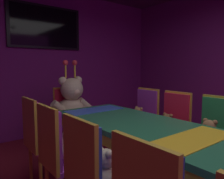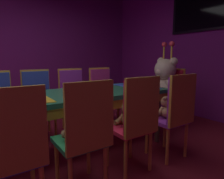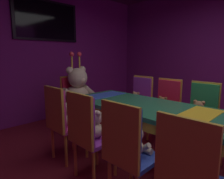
{
  "view_description": "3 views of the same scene",
  "coord_description": "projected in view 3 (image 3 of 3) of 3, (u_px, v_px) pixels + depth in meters",
  "views": [
    {
      "loc": [
        -1.57,
        -0.94,
        1.31
      ],
      "look_at": [
        0.22,
        1.37,
        1.01
      ],
      "focal_mm": 35.02,
      "sensor_mm": 36.0,
      "label": 1
    },
    {
      "loc": [
        2.2,
        -0.43,
        1.15
      ],
      "look_at": [
        0.09,
        0.99,
        0.75
      ],
      "focal_mm": 31.71,
      "sensor_mm": 36.0,
      "label": 2
    },
    {
      "loc": [
        -2.04,
        -0.76,
        1.36
      ],
      "look_at": [
        -0.14,
        1.12,
        0.9
      ],
      "focal_mm": 31.63,
      "sensor_mm": 36.0,
      "label": 3
    }
  ],
  "objects": [
    {
      "name": "teddy_right_4",
      "position": [
        162.0,
        106.0,
        3.11
      ],
      "size": [
        0.21,
        0.28,
        0.26
      ],
      "rotation": [
        0.0,
        0.0,
        3.14
      ],
      "color": "brown",
      "rests_on": "chair_right_4"
    },
    {
      "name": "teddy_left_5",
      "position": [
        70.0,
        116.0,
        2.58
      ],
      "size": [
        0.24,
        0.31,
        0.29
      ],
      "color": "beige",
      "rests_on": "chair_left_5"
    },
    {
      "name": "chair_left_4",
      "position": [
        86.0,
        129.0,
        2.08
      ],
      "size": [
        0.42,
        0.41,
        0.98
      ],
      "color": "purple",
      "rests_on": "ground_plane"
    },
    {
      "name": "king_teddy_bear",
      "position": [
        78.0,
        89.0,
        3.51
      ],
      "size": [
        0.75,
        0.58,
        0.96
      ],
      "rotation": [
        0.0,
        0.0,
        -1.57
      ],
      "color": "beige",
      "rests_on": "throne_chair"
    },
    {
      "name": "banquet_table",
      "position": [
        197.0,
        123.0,
        2.07
      ],
      "size": [
        0.9,
        3.47,
        0.75
      ],
      "color": "#26724C",
      "rests_on": "ground_plane"
    },
    {
      "name": "teddy_right_3",
      "position": [
        198.0,
        112.0,
        2.73
      ],
      "size": [
        0.24,
        0.31,
        0.29
      ],
      "rotation": [
        0.0,
        0.0,
        3.14
      ],
      "color": "#9E7247",
      "rests_on": "chair_right_3"
    },
    {
      "name": "throne_chair",
      "position": [
        73.0,
        97.0,
        3.66
      ],
      "size": [
        0.41,
        0.42,
        0.98
      ],
      "rotation": [
        0.0,
        0.0,
        -1.57
      ],
      "color": "red",
      "rests_on": "ground_plane"
    },
    {
      "name": "teddy_right_5",
      "position": [
        135.0,
        100.0,
        3.51
      ],
      "size": [
        0.22,
        0.28,
        0.26
      ],
      "rotation": [
        0.0,
        0.0,
        3.14
      ],
      "color": "#9E7247",
      "rests_on": "chair_right_5"
    },
    {
      "name": "wall_tv",
      "position": [
        47.0,
        21.0,
        3.99
      ],
      "size": [
        1.37,
        0.06,
        0.79
      ],
      "color": "black"
    },
    {
      "name": "chair_left_5",
      "position": [
        60.0,
        117.0,
        2.48
      ],
      "size": [
        0.42,
        0.41,
        0.98
      ],
      "color": "#CC338C",
      "rests_on": "ground_plane"
    },
    {
      "name": "chair_left_2",
      "position": [
        188.0,
        170.0,
        1.33
      ],
      "size": [
        0.42,
        0.41,
        0.98
      ],
      "color": "#2D47B2",
      "rests_on": "ground_plane"
    },
    {
      "name": "teddy_left_4",
      "position": [
        96.0,
        125.0,
        2.18
      ],
      "size": [
        0.26,
        0.34,
        0.32
      ],
      "color": "beige",
      "rests_on": "chair_left_4"
    },
    {
      "name": "chair_right_4",
      "position": [
        167.0,
        103.0,
        3.2
      ],
      "size": [
        0.42,
        0.41,
        0.98
      ],
      "rotation": [
        0.0,
        0.0,
        3.14
      ],
      "color": "red",
      "rests_on": "ground_plane"
    },
    {
      "name": "wall_back",
      "position": [
        47.0,
        53.0,
        4.16
      ],
      "size": [
        5.2,
        0.12,
        2.8
      ],
      "primitive_type": "cube",
      "color": "#721E72",
      "rests_on": "ground_plane"
    },
    {
      "name": "chair_right_3",
      "position": [
        202.0,
        109.0,
        2.83
      ],
      "size": [
        0.42,
        0.41,
        0.98
      ],
      "rotation": [
        0.0,
        0.0,
        3.14
      ],
      "color": "#268C4C",
      "rests_on": "ground_plane"
    },
    {
      "name": "teddy_left_3",
      "position": [
        136.0,
        142.0,
        1.8
      ],
      "size": [
        0.23,
        0.3,
        0.28
      ],
      "color": "beige",
      "rests_on": "chair_left_3"
    },
    {
      "name": "chair_left_3",
      "position": [
        126.0,
        146.0,
        1.69
      ],
      "size": [
        0.42,
        0.41,
        0.98
      ],
      "color": "#2D47B2",
      "rests_on": "ground_plane"
    },
    {
      "name": "chair_right_5",
      "position": [
        140.0,
        98.0,
        3.61
      ],
      "size": [
        0.42,
        0.41,
        0.98
      ],
      "rotation": [
        0.0,
        0.0,
        3.14
      ],
      "color": "purple",
      "rests_on": "ground_plane"
    },
    {
      "name": "teddy_left_2",
      "position": [
        196.0,
        166.0,
        1.43
      ],
      "size": [
        0.21,
        0.27,
        0.26
      ],
      "color": "#9E7247",
      "rests_on": "chair_left_2"
    }
  ]
}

